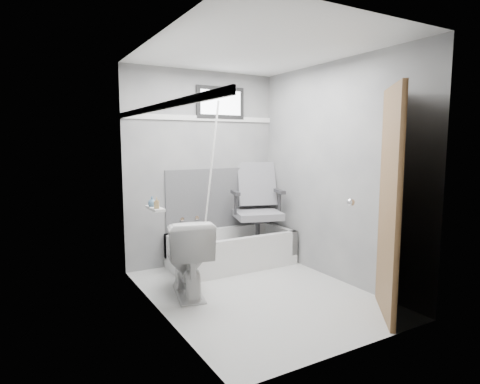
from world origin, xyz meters
TOP-DOWN VIEW (x-y plane):
  - floor at (0.00, 0.00)m, footprint 2.60×2.60m
  - ceiling at (0.00, 0.00)m, footprint 2.60×2.60m
  - wall_back at (0.00, 1.30)m, footprint 2.00×0.02m
  - wall_front at (0.00, -1.30)m, footprint 2.00×0.02m
  - wall_left at (-1.00, 0.00)m, footprint 0.02×2.60m
  - wall_right at (1.00, 0.00)m, footprint 0.02×2.60m
  - bathtub at (0.22, 0.93)m, footprint 1.50×0.70m
  - office_chair at (0.60, 0.95)m, footprint 0.83×0.83m
  - toilet at (-0.62, 0.33)m, footprint 0.60×0.86m
  - door at (0.98, -1.28)m, footprint 0.78×0.78m
  - window at (0.25, 1.29)m, footprint 0.66×0.04m
  - backerboard at (0.25, 1.29)m, footprint 1.50×0.02m
  - trim_back at (0.00, 1.29)m, footprint 2.00×0.02m
  - trim_left at (-0.99, 0.00)m, footprint 0.02×2.60m
  - pole at (-0.01, 1.06)m, footprint 0.02×0.52m
  - shelf at (-0.93, 0.35)m, footprint 0.10×0.32m
  - soap_bottle_a at (-0.94, 0.27)m, footprint 0.06×0.06m
  - soap_bottle_b at (-0.94, 0.41)m, footprint 0.11×0.11m
  - faucet at (-0.20, 1.27)m, footprint 0.26×0.10m

SIDE VIEW (x-z plane):
  - floor at x=0.00m, z-range 0.00..0.00m
  - bathtub at x=0.22m, z-range 0.00..0.42m
  - toilet at x=-0.62m, z-range 0.00..0.77m
  - faucet at x=-0.20m, z-range 0.47..0.63m
  - office_chair at x=0.60m, z-range 0.12..1.27m
  - backerboard at x=0.25m, z-range 0.41..1.19m
  - shelf at x=-0.93m, z-range 0.89..0.91m
  - soap_bottle_b at x=-0.94m, z-range 0.91..1.01m
  - soap_bottle_a at x=-0.94m, z-range 0.91..1.02m
  - door at x=0.98m, z-range 0.00..2.00m
  - pole at x=-0.01m, z-range 0.10..2.00m
  - wall_back at x=0.00m, z-range 0.00..2.40m
  - wall_front at x=0.00m, z-range 0.00..2.40m
  - wall_left at x=-1.00m, z-range 0.00..2.40m
  - wall_right at x=1.00m, z-range 0.00..2.40m
  - trim_back at x=0.00m, z-range 1.79..1.85m
  - trim_left at x=-0.99m, z-range 1.79..1.85m
  - window at x=0.25m, z-range 1.82..2.22m
  - ceiling at x=0.00m, z-range 2.40..2.40m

